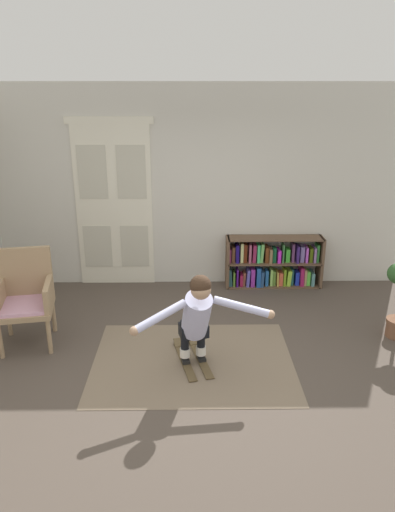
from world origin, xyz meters
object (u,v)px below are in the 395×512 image
skis_pair (192,358)px  wicker_chair (25,296)px  bookshelf (272,264)px  person_skier (197,314)px

skis_pair → wicker_chair: bearing=166.7°
bookshelf → wicker_chair: (-3.11, -1.59, 0.24)m
skis_pair → person_skier: 0.67m
person_skier → skis_pair: bearing=103.6°
skis_pair → bookshelf: bearing=59.7°
bookshelf → wicker_chair: bearing=-152.9°
wicker_chair → person_skier: 2.07m
person_skier → wicker_chair: bearing=161.6°
skis_pair → person_skier: person_skier is taller
wicker_chair → skis_pair: wicker_chair is taller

